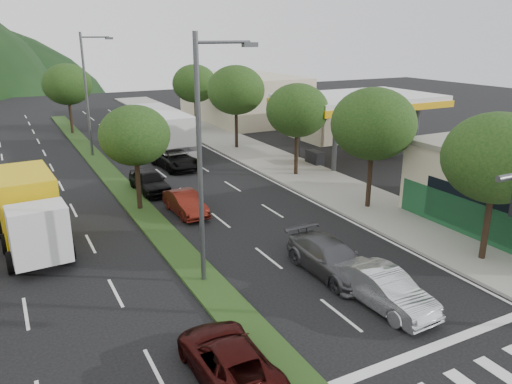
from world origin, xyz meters
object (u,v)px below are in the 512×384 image
tree_r_a (497,158)px  tree_r_b (373,124)px  tree_r_d (236,90)px  sedan_silver (385,289)px  streetlight_mid (88,89)px  car_queue_e (151,148)px  tree_med_near (135,136)px  car_queue_b (331,258)px  suv_maroon (228,359)px  streetlight_near (204,151)px  car_queue_f (134,124)px  car_queue_c (185,203)px  motorhome (163,131)px  tree_r_e (195,84)px  tree_med_far (67,84)px  box_truck (30,214)px  car_queue_a (150,181)px  car_queue_d (175,159)px  tree_r_c (297,110)px

tree_r_a → tree_r_b: size_ratio=0.96×
tree_r_b → tree_r_d: 18.00m
sedan_silver → streetlight_mid: bearing=96.5°
tree_r_b → car_queue_e: bearing=111.2°
tree_med_near → car_queue_b: (5.14, -11.81, -3.71)m
tree_r_b → suv_maroon: (-13.61, -10.00, -4.40)m
streetlight_near → car_queue_f: 35.68m
car_queue_c → car_queue_e: bearing=79.1°
sedan_silver → motorhome: bearing=86.2°
sedan_silver → car_queue_b: sedan_silver is taller
streetlight_mid → car_queue_b: size_ratio=2.02×
streetlight_near → car_queue_e: size_ratio=2.73×
streetlight_near → car_queue_f: size_ratio=1.93×
tree_r_e → tree_med_near: bearing=-118.6°
tree_r_d → tree_med_far: tree_r_d is taller
box_truck → motorhome: (11.61, 15.87, 0.33)m
tree_r_d → tree_med_far: size_ratio=1.03×
car_queue_a → car_queue_d: 6.07m
tree_r_a → car_queue_a: (-10.50, 17.10, -4.08)m
tree_med_near → box_truck: (-5.97, -2.66, -2.77)m
tree_r_b → car_queue_e: tree_r_b is taller
car_queue_c → car_queue_f: (3.91, 26.77, 0.10)m
car_queue_b → car_queue_f: size_ratio=0.96×
streetlight_near → sedan_silver: bearing=-44.5°
car_queue_c → car_queue_e: (2.41, 15.14, -0.03)m
tree_med_near → car_queue_d: bearing=58.6°
car_queue_a → car_queue_b: (3.64, -14.91, -0.02)m
tree_med_far → motorhome: size_ratio=0.71×
streetlight_near → box_truck: 10.37m
car_queue_b → car_queue_c: (-3.00, 9.91, -0.06)m
suv_maroon → car_queue_b: (6.76, 4.19, 0.09)m
streetlight_mid → car_queue_e: bearing=-22.0°
suv_maroon → box_truck: (-4.36, 13.34, 1.02)m
tree_med_far → car_queue_c: size_ratio=1.74×
tree_r_e → car_queue_c: (-9.86, -23.90, -4.24)m
sedan_silver → car_queue_f: size_ratio=0.86×
streetlight_near → car_queue_e: (4.34, 23.24, -4.96)m
car_queue_b → motorhome: (0.49, 25.02, 1.27)m
streetlight_mid → car_queue_d: (4.74, -6.90, -4.87)m
streetlight_near → car_queue_e: 24.16m
streetlight_mid → motorhome: size_ratio=1.03×
tree_med_far → car_queue_d: (4.94, -17.90, -4.30)m
car_queue_d → car_queue_f: size_ratio=0.99×
suv_maroon → car_queue_e: size_ratio=1.24×
tree_r_a → motorhome: (-6.36, 27.21, -2.84)m
tree_r_b → car_queue_a: bearing=139.1°
tree_r_e → car_queue_d: 16.14m
tree_med_near → streetlight_mid: bearing=89.2°
tree_r_c → sedan_silver: 18.72m
tree_r_c → car_queue_d: 10.16m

